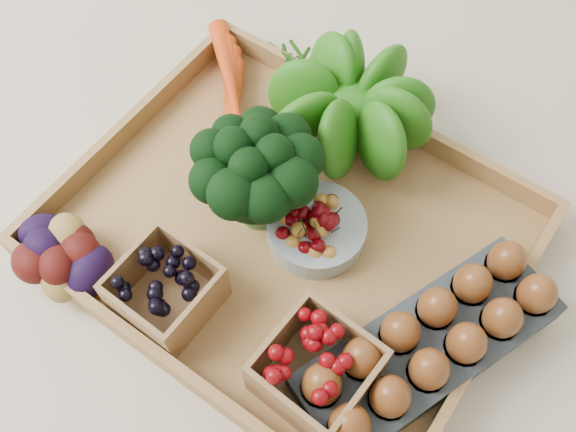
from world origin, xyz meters
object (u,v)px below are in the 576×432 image
Objects in this scene: tray at (288,236)px; egg_carton at (428,347)px; cherry_bowl at (316,229)px; broccoli at (257,190)px.

egg_carton reaches higher than tray.
cherry_bowl is at bearing -174.43° from egg_carton.
cherry_bowl is 0.40× the size of egg_carton.
tray is 0.22m from egg_carton.
broccoli is 0.09m from cherry_bowl.
cherry_bowl is (0.03, 0.02, 0.02)m from tray.
tray is at bearing -167.70° from egg_carton.
broccoli is 1.24× the size of cherry_bowl.
tray is at bearing -149.20° from cherry_bowl.
broccoli reaches higher than cherry_bowl.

